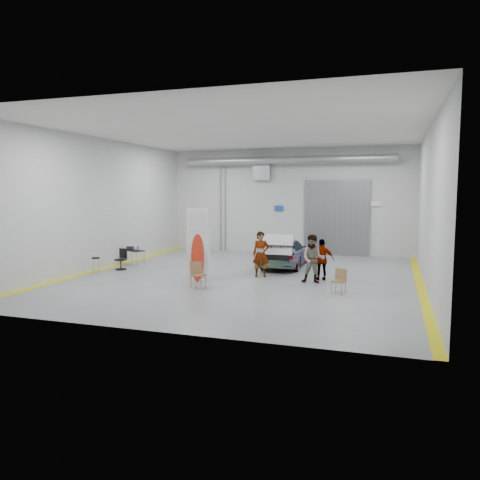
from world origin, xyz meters
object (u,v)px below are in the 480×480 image
(folding_chair_near, at_px, (199,280))
(shop_stool, at_px, (96,266))
(work_table, at_px, (133,250))
(person_a, at_px, (261,254))
(surfboard_display, at_px, (196,250))
(person_b, at_px, (313,259))
(folding_chair_far, at_px, (339,286))
(person_c, at_px, (322,260))
(office_chair, at_px, (121,261))
(sedan_car, at_px, (285,253))

(folding_chair_near, xyz_separation_m, shop_stool, (-5.44, 1.40, 0.05))
(shop_stool, height_order, work_table, work_table)
(person_a, height_order, surfboard_display, surfboard_display)
(person_b, xyz_separation_m, work_table, (-9.18, 1.95, -0.25))
(folding_chair_near, relative_size, shop_stool, 1.36)
(folding_chair_near, height_order, folding_chair_far, folding_chair_near)
(person_a, height_order, folding_chair_far, person_a)
(person_b, bearing_deg, folding_chair_far, -58.11)
(folding_chair_near, height_order, work_table, folding_chair_near)
(folding_chair_near, relative_size, folding_chair_far, 1.12)
(person_c, xyz_separation_m, folding_chair_near, (-4.10, -3.01, -0.53))
(person_c, height_order, folding_chair_far, person_c)
(person_a, height_order, office_chair, person_a)
(office_chair, bearing_deg, sedan_car, 29.05)
(folding_chair_far, height_order, shop_stool, folding_chair_far)
(person_a, relative_size, folding_chair_far, 2.18)
(person_a, bearing_deg, person_b, -35.73)
(sedan_car, distance_m, surfboard_display, 5.45)
(person_c, relative_size, folding_chair_near, 1.71)
(shop_stool, distance_m, office_chair, 1.39)
(work_table, bearing_deg, office_chair, -78.04)
(folding_chair_far, relative_size, work_table, 0.71)
(sedan_car, distance_m, office_chair, 7.67)
(sedan_car, height_order, folding_chair_near, sedan_car)
(person_b, height_order, person_c, person_b)
(person_a, xyz_separation_m, folding_chair_near, (-1.56, -2.97, -0.65))
(folding_chair_near, bearing_deg, person_a, 14.33)
(person_c, relative_size, office_chair, 1.77)
(surfboard_display, xyz_separation_m, folding_chair_far, (5.65, -0.57, -0.98))
(person_a, xyz_separation_m, person_c, (2.54, 0.04, -0.12))
(person_a, xyz_separation_m, work_table, (-6.88, 1.29, -0.25))
(sedan_car, relative_size, shop_stool, 6.33)
(surfboard_display, height_order, shop_stool, surfboard_display)
(person_b, height_order, work_table, person_b)
(person_b, xyz_separation_m, folding_chair_far, (1.18, -1.68, -0.68))
(person_c, xyz_separation_m, office_chair, (-9.10, -0.29, -0.42))
(folding_chair_far, bearing_deg, person_c, 126.97)
(surfboard_display, xyz_separation_m, folding_chair_near, (0.61, -1.20, -0.94))
(folding_chair_far, bearing_deg, folding_chair_near, -157.35)
(folding_chair_near, bearing_deg, shop_stool, 117.55)
(person_c, height_order, work_table, person_c)
(folding_chair_far, xyz_separation_m, work_table, (-10.36, 3.63, 0.43))
(folding_chair_near, height_order, shop_stool, folding_chair_near)
(office_chair, bearing_deg, folding_chair_near, -24.79)
(office_chair, bearing_deg, folding_chair_far, -7.97)
(folding_chair_near, bearing_deg, office_chair, 103.45)
(person_b, bearing_deg, office_chair, 173.99)
(person_a, bearing_deg, sedan_car, 63.39)
(folding_chair_far, distance_m, shop_stool, 10.51)
(folding_chair_far, bearing_deg, shop_stool, -168.71)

